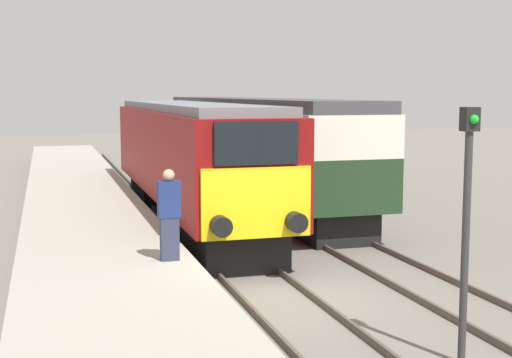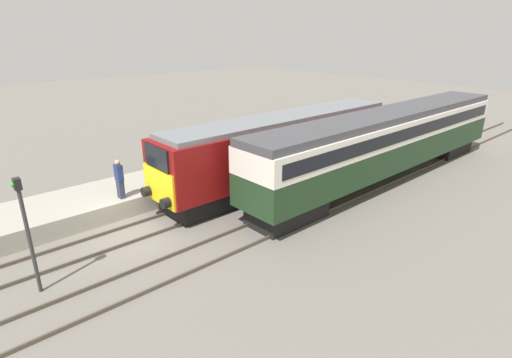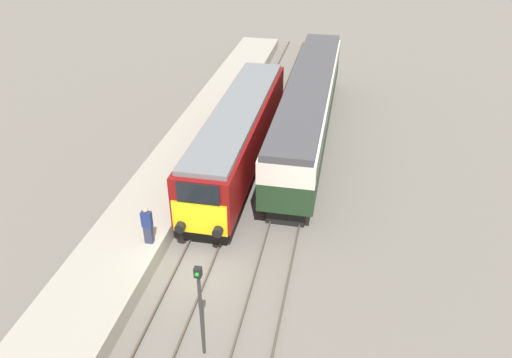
{
  "view_description": "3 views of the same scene",
  "coord_description": "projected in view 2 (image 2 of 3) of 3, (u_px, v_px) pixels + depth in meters",
  "views": [
    {
      "loc": [
        -4.38,
        -13.44,
        4.17
      ],
      "look_at": [
        0.0,
        1.31,
        2.3
      ],
      "focal_mm": 50.0,
      "sensor_mm": 36.0,
      "label": 1
    },
    {
      "loc": [
        14.62,
        -6.19,
        8.02
      ],
      "look_at": [
        1.7,
        5.31,
        1.6
      ],
      "focal_mm": 28.0,
      "sensor_mm": 36.0,
      "label": 2
    },
    {
      "loc": [
        5.84,
        -15.55,
        14.52
      ],
      "look_at": [
        1.7,
        5.31,
        1.6
      ],
      "focal_mm": 35.0,
      "sensor_mm": 36.0,
      "label": 3
    }
  ],
  "objects": [
    {
      "name": "rails_near_track",
      "position": [
        229.0,
        200.0,
        19.98
      ],
      "size": [
        1.51,
        60.0,
        0.14
      ],
      "color": "#4C4238",
      "rests_on": "ground_plane"
    },
    {
      "name": "locomotive",
      "position": [
        285.0,
        146.0,
        21.7
      ],
      "size": [
        2.7,
        15.77,
        3.85
      ],
      "color": "black",
      "rests_on": "ground_plane"
    },
    {
      "name": "passenger_carriage",
      "position": [
        389.0,
        138.0,
        22.19
      ],
      "size": [
        2.75,
        20.38,
        3.96
      ],
      "color": "black",
      "rests_on": "ground_plane"
    },
    {
      "name": "signal_post",
      "position": [
        27.0,
        227.0,
        12.28
      ],
      "size": [
        0.24,
        0.28,
        3.96
      ],
      "color": "#333333",
      "rests_on": "ground_plane"
    },
    {
      "name": "platform_left",
      "position": [
        234.0,
        165.0,
        24.04
      ],
      "size": [
        3.5,
        50.0,
        0.85
      ],
      "color": "#9E998C",
      "rests_on": "ground_plane"
    },
    {
      "name": "ground_plane",
      "position": [
        136.0,
        233.0,
        16.89
      ],
      "size": [
        120.0,
        120.0,
        0.0
      ],
      "primitive_type": "plane",
      "color": "slate"
    },
    {
      "name": "rails_far_track",
      "position": [
        276.0,
        223.0,
        17.6
      ],
      "size": [
        1.5,
        60.0,
        0.14
      ],
      "color": "#4C4238",
      "rests_on": "ground_plane"
    },
    {
      "name": "person_on_platform",
      "position": [
        119.0,
        179.0,
        17.97
      ],
      "size": [
        0.44,
        0.26,
        1.83
      ],
      "color": "#2D334C",
      "rests_on": "platform_left"
    }
  ]
}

